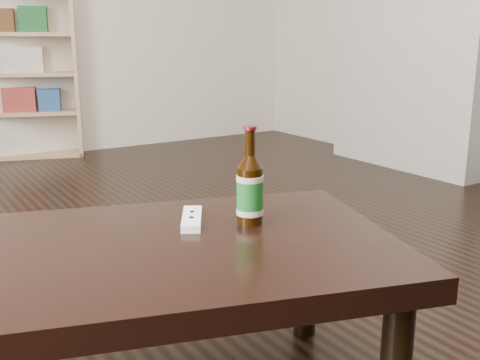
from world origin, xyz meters
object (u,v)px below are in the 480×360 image
bookshelf (31,70)px  coffee_table (146,269)px  beer_bottle (250,190)px  remote (192,219)px

bookshelf → coffee_table: (-0.55, -3.39, -0.28)m
coffee_table → beer_bottle: beer_bottle is taller
bookshelf → coffee_table: size_ratio=0.95×
coffee_table → remote: size_ratio=7.68×
beer_bottle → remote: size_ratio=1.45×
coffee_table → beer_bottle: 0.33m
bookshelf → remote: size_ratio=7.32×
coffee_table → beer_bottle: (0.29, 0.00, 0.15)m
beer_bottle → remote: 0.17m
bookshelf → beer_bottle: bookshelf is taller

